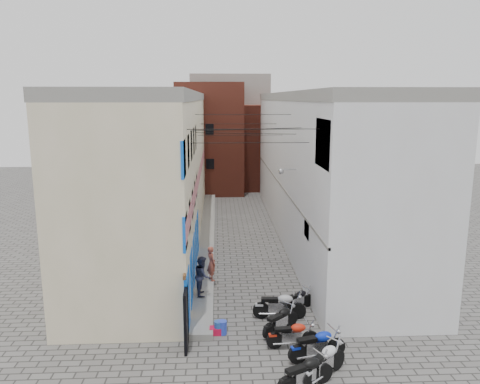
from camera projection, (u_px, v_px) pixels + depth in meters
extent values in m
plane|color=#585653|center=(257.00, 340.00, 17.01)|extent=(90.00, 90.00, 0.00)
cube|color=gray|center=(207.00, 235.00, 29.62)|extent=(0.90, 26.00, 0.25)
cube|color=beige|center=(158.00, 171.00, 28.66)|extent=(5.00, 26.00, 8.50)
cube|color=#C36E76|center=(199.00, 175.00, 28.83)|extent=(0.10, 26.00, 0.80)
cube|color=blue|center=(193.00, 261.00, 21.43)|extent=(0.12, 10.20, 2.40)
cube|color=blue|center=(191.00, 175.00, 20.64)|extent=(0.10, 10.20, 4.00)
cube|color=gray|center=(156.00, 96.00, 27.78)|extent=(5.10, 26.00, 0.50)
cube|color=black|center=(186.00, 318.00, 16.28)|extent=(0.10, 1.20, 2.20)
cube|color=white|center=(320.00, 170.00, 29.15)|extent=(5.00, 26.00, 8.50)
cube|color=blue|center=(324.00, 143.00, 17.23)|extent=(0.10, 2.40, 1.80)
cube|color=white|center=(308.00, 229.00, 20.46)|extent=(0.08, 1.00, 0.70)
cylinder|color=#B2B2B7|center=(289.00, 169.00, 22.95)|extent=(0.80, 0.06, 0.06)
sphere|color=#B2B2B7|center=(281.00, 172.00, 22.95)|extent=(0.28, 0.28, 0.28)
cube|color=gray|center=(322.00, 96.00, 28.26)|extent=(5.10, 26.00, 0.50)
cube|color=gray|center=(280.00, 184.00, 29.20)|extent=(0.10, 26.00, 0.12)
cube|color=maroon|center=(210.00, 138.00, 43.35)|extent=(6.00, 6.00, 10.00)
cube|color=maroon|center=(262.00, 146.00, 45.75)|extent=(5.00, 6.00, 8.00)
cube|color=gray|center=(230.00, 128.00, 49.22)|extent=(8.00, 5.00, 11.00)
cube|color=black|center=(233.00, 184.00, 41.45)|extent=(2.00, 0.30, 2.40)
cylinder|color=black|center=(254.00, 129.00, 17.49)|extent=(5.20, 0.02, 0.02)
cylinder|color=black|center=(250.00, 143.00, 19.59)|extent=(5.20, 0.02, 0.02)
cylinder|color=black|center=(246.00, 129.00, 21.96)|extent=(5.20, 0.02, 0.02)
cylinder|color=black|center=(243.00, 115.00, 24.29)|extent=(5.20, 0.02, 0.02)
cylinder|color=black|center=(240.00, 135.00, 27.48)|extent=(5.20, 0.02, 0.02)
cylinder|color=black|center=(238.00, 124.00, 30.32)|extent=(5.20, 0.02, 0.02)
cylinder|color=black|center=(248.00, 129.00, 20.47)|extent=(5.65, 2.07, 0.02)
cylinder|color=black|center=(244.00, 133.00, 23.49)|extent=(5.80, 1.58, 0.02)
imported|color=#9A4838|center=(211.00, 263.00, 21.81)|extent=(0.61, 0.71, 1.64)
imported|color=#2C2D42|center=(202.00, 276.00, 20.18)|extent=(0.68, 0.86, 1.73)
cylinder|color=#214CA5|center=(218.00, 328.00, 17.39)|extent=(0.41, 0.41, 0.51)
cylinder|color=blue|center=(222.00, 327.00, 17.39)|extent=(0.42, 0.42, 0.52)
cube|color=red|center=(215.00, 331.00, 17.40)|extent=(0.44, 0.34, 0.27)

